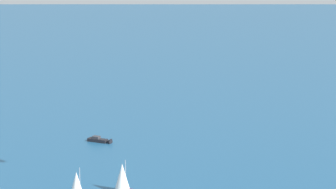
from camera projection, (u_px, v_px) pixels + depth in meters
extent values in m
cylinder|color=#B2B2B7|center=(126.00, 175.00, 152.45)|extent=(0.14, 0.14, 7.40)
cone|color=white|center=(122.00, 176.00, 152.54)|extent=(4.93, 4.93, 6.29)
cube|color=black|center=(98.00, 140.00, 198.42)|extent=(3.38, 6.82, 1.05)
cone|color=black|center=(109.00, 142.00, 196.79)|extent=(2.39, 2.06, 2.09)
cube|color=#38383D|center=(96.00, 137.00, 198.45)|extent=(2.10, 2.58, 0.78)
cylinder|color=#B2B2B7|center=(80.00, 183.00, 146.07)|extent=(0.14, 0.14, 7.55)
cone|color=white|center=(77.00, 185.00, 145.80)|extent=(4.90, 4.90, 6.41)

